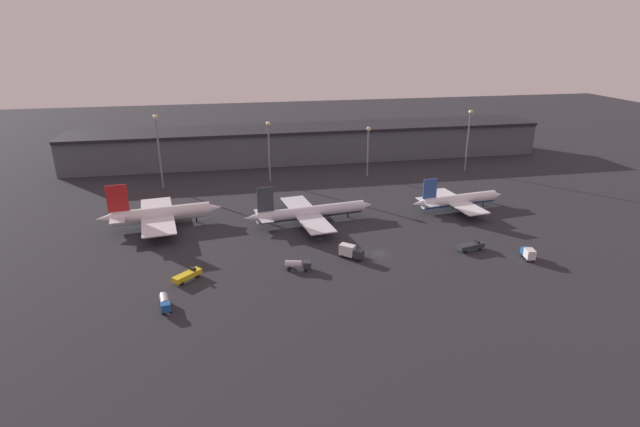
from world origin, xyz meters
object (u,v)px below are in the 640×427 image
at_px(airplane_0, 161,214).
at_px(service_vehicle_1, 298,264).
at_px(service_vehicle_5, 165,302).
at_px(service_vehicle_3, 471,246).
at_px(airplane_1, 310,212).
at_px(service_vehicle_0, 187,275).
at_px(service_vehicle_2, 528,253).
at_px(service_vehicle_4, 350,251).
at_px(airplane_2, 458,200).

bearing_deg(airplane_0, service_vehicle_1, -53.09).
bearing_deg(service_vehicle_5, service_vehicle_3, 90.45).
distance_m(airplane_0, airplane_1, 46.72).
bearing_deg(airplane_1, service_vehicle_3, -44.34).
xyz_separation_m(service_vehicle_0, service_vehicle_2, (89.40, -5.68, 0.44)).
xyz_separation_m(airplane_1, service_vehicle_3, (40.30, -30.06, -1.98)).
distance_m(service_vehicle_1, service_vehicle_4, 15.39).
height_order(airplane_0, service_vehicle_0, airplane_0).
distance_m(service_vehicle_1, service_vehicle_2, 61.92).
relative_size(service_vehicle_3, service_vehicle_4, 1.28).
xyz_separation_m(airplane_0, service_vehicle_2, (99.14, -44.10, -2.16)).
distance_m(airplane_0, service_vehicle_5, 51.32).
xyz_separation_m(service_vehicle_4, service_vehicle_5, (-46.87, -16.89, -0.49)).
bearing_deg(airplane_2, airplane_0, 170.23).
height_order(service_vehicle_0, service_vehicle_3, service_vehicle_0).
bearing_deg(airplane_0, airplane_2, -9.77).
relative_size(airplane_0, service_vehicle_4, 5.87).
height_order(service_vehicle_2, service_vehicle_5, service_vehicle_2).
distance_m(airplane_1, service_vehicle_2, 65.25).
distance_m(airplane_2, service_vehicle_0, 95.05).
height_order(airplane_0, service_vehicle_4, airplane_0).
xyz_separation_m(airplane_0, service_vehicle_5, (5.48, -50.97, -2.38)).
bearing_deg(service_vehicle_4, airplane_1, 143.40).
bearing_deg(service_vehicle_0, service_vehicle_1, -41.25).
bearing_deg(service_vehicle_3, service_vehicle_4, 165.52).
bearing_deg(service_vehicle_1, service_vehicle_0, -165.23).
xyz_separation_m(service_vehicle_0, service_vehicle_1, (27.77, 0.30, 0.19)).
distance_m(service_vehicle_4, service_vehicle_5, 49.83).
bearing_deg(service_vehicle_1, service_vehicle_4, 29.39).
bearing_deg(service_vehicle_1, airplane_2, 43.74).
bearing_deg(service_vehicle_5, service_vehicle_2, 84.08).
bearing_deg(service_vehicle_2, airplane_2, 11.41).
xyz_separation_m(airplane_0, airplane_2, (98.19, -3.68, -0.69)).
distance_m(airplane_1, service_vehicle_4, 28.97).
xyz_separation_m(service_vehicle_2, service_vehicle_3, (-12.48, 8.27, -0.45)).
bearing_deg(service_vehicle_2, service_vehicle_4, 87.98).
relative_size(service_vehicle_0, service_vehicle_3, 0.87).
bearing_deg(airplane_0, service_vehicle_2, -31.60).
distance_m(airplane_1, airplane_2, 51.87).
height_order(airplane_2, service_vehicle_2, airplane_2).
relative_size(service_vehicle_0, service_vehicle_4, 1.11).
height_order(service_vehicle_2, service_vehicle_3, service_vehicle_2).
bearing_deg(airplane_0, airplane_1, -14.71).
distance_m(service_vehicle_3, service_vehicle_5, 82.58).
bearing_deg(airplane_2, service_vehicle_4, -154.06).
xyz_separation_m(airplane_2, service_vehicle_3, (-11.53, -32.15, -1.92)).
relative_size(airplane_1, service_vehicle_5, 6.65).
relative_size(airplane_2, service_vehicle_0, 4.92).
bearing_deg(service_vehicle_0, airplane_2, -20.42).
bearing_deg(service_vehicle_1, airplane_0, 148.70).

